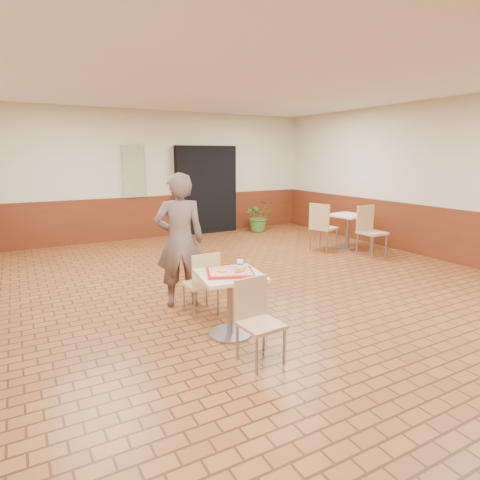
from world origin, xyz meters
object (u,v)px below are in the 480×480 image
serving_tray (230,273)px  long_john_donut (240,270)px  paper_cup (240,264)px  potted_plant (259,216)px  second_table (348,225)px  customer (180,241)px  main_table (230,294)px  chair_second_front (369,228)px  ring_donut (222,270)px  chair_second_left (322,224)px  chair_main_back (203,280)px  chair_main_front (257,316)px

serving_tray → long_john_donut: long_john_donut is taller
paper_cup → potted_plant: bearing=56.3°
long_john_donut → second_table: long_john_donut is taller
customer → long_john_donut: (0.22, -1.21, -0.12)m
potted_plant → main_table: bearing=-124.6°
chair_second_front → ring_donut: bearing=-156.5°
main_table → chair_second_front: bearing=24.8°
customer → chair_second_front: 4.35m
ring_donut → chair_second_front: chair_second_front is taller
paper_cup → main_table: bearing=-158.9°
ring_donut → potted_plant: 6.27m
chair_second_left → customer: bearing=92.9°
second_table → chair_second_front: 0.67m
long_john_donut → paper_cup: bearing=61.3°
main_table → long_john_donut: (0.08, -0.07, 0.28)m
chair_main_back → paper_cup: size_ratio=9.09×
chair_main_back → long_john_donut: (0.12, -0.74, 0.30)m
serving_tray → chair_second_front: (4.13, 1.91, -0.17)m
chair_second_front → customer: bearing=-170.3°
ring_donut → chair_second_front: (4.20, 1.88, -0.21)m
chair_main_front → second_table: 5.29m
serving_tray → customer: bearing=97.1°
potted_plant → long_john_donut: bearing=-123.6°
paper_cup → serving_tray: bearing=-158.9°
chair_main_front → potted_plant: size_ratio=0.98×
chair_second_left → potted_plant: (0.00, 2.48, -0.14)m
chair_main_back → chair_second_left: (3.58, 1.99, 0.10)m
chair_main_front → paper_cup: paper_cup is taller
customer → chair_main_back: bearing=118.8°
chair_main_back → ring_donut: 0.70m
paper_cup → ring_donut: bearing=-172.5°
chair_main_back → chair_second_front: chair_second_front is taller
chair_main_back → customer: size_ratio=0.46×
chair_main_back → long_john_donut: bearing=97.0°
main_table → second_table: size_ratio=0.97×
main_table → customer: (-0.14, 1.14, 0.40)m
customer → serving_tray: customer is taller
chair_main_back → serving_tray: size_ratio=1.63×
serving_tray → chair_second_left: size_ratio=0.50×
main_table → paper_cup: size_ratio=7.93×
customer → chair_second_left: 3.99m
serving_tray → chair_main_front: bearing=-93.1°
ring_donut → serving_tray: bearing=-20.8°
chair_second_left → chair_second_front: size_ratio=1.01×
chair_main_front → potted_plant: (3.57, 5.74, -0.04)m
chair_second_front → long_john_donut: bearing=-154.5°
serving_tray → second_table: serving_tray is taller
customer → paper_cup: bearing=121.8°
chair_main_front → ring_donut: bearing=89.6°
second_table → chair_second_left: chair_second_left is taller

